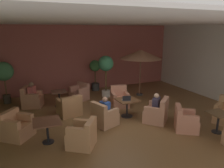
% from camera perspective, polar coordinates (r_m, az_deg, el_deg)
% --- Properties ---
extents(ground_plane, '(10.66, 9.12, 0.02)m').
position_cam_1_polar(ground_plane, '(7.91, 1.35, -9.82)').
color(ground_plane, brown).
extents(wall_back_brick, '(10.66, 0.08, 3.47)m').
position_cam_1_polar(wall_back_brick, '(11.57, -8.18, 6.82)').
color(wall_back_brick, '#994D43').
rests_on(wall_back_brick, ground_plane).
extents(ceiling_slab, '(10.66, 9.12, 0.06)m').
position_cam_1_polar(ceiling_slab, '(7.22, 1.52, 16.48)').
color(ceiling_slab, silver).
rests_on(ceiling_slab, wall_back_brick).
extents(cafe_table_front_left, '(0.79, 0.79, 0.68)m').
position_cam_1_polar(cafe_table_front_left, '(8.10, 4.06, -5.26)').
color(cafe_table_front_left, black).
rests_on(cafe_table_front_left, ground_plane).
extents(armchair_front_left_north, '(1.11, 1.10, 0.89)m').
position_cam_1_polar(armchair_front_left_north, '(7.88, 11.97, -7.64)').
color(armchair_front_left_north, tan).
rests_on(armchair_front_left_north, ground_plane).
extents(armchair_front_left_east, '(0.84, 0.85, 0.88)m').
position_cam_1_polar(armchair_front_left_east, '(9.21, 2.08, -4.06)').
color(armchair_front_left_east, tan).
rests_on(armchair_front_left_east, ground_plane).
extents(armchair_front_left_south, '(0.92, 0.92, 0.84)m').
position_cam_1_polar(armchair_front_left_south, '(7.44, -2.12, -8.75)').
color(armchair_front_left_south, tan).
rests_on(armchair_front_left_south, ground_plane).
extents(cafe_table_front_right, '(0.80, 0.80, 0.68)m').
position_cam_1_polar(cafe_table_front_right, '(6.54, -17.07, -10.51)').
color(cafe_table_front_right, black).
rests_on(cafe_table_front_right, ground_plane).
extents(armchair_front_right_north, '(1.06, 1.06, 0.84)m').
position_cam_1_polar(armchair_front_right_north, '(7.24, -24.25, -10.64)').
color(armchair_front_right_north, '#B67B53').
rests_on(armchair_front_right_north, ground_plane).
extents(armchair_front_right_east, '(0.99, 0.99, 0.81)m').
position_cam_1_polar(armchair_front_right_east, '(6.23, -7.95, -13.64)').
color(armchair_front_right_east, tan).
rests_on(armchair_front_right_east, ground_plane).
extents(cafe_table_mid_center, '(0.65, 0.65, 0.68)m').
position_cam_1_polar(cafe_table_mid_center, '(7.65, 26.72, -8.01)').
color(cafe_table_mid_center, black).
rests_on(cafe_table_mid_center, ground_plane).
extents(armchair_mid_center_north, '(0.98, 0.99, 0.82)m').
position_cam_1_polar(armchair_mid_center_north, '(7.49, 19.08, -9.45)').
color(armchair_mid_center_north, tan).
rests_on(armchair_mid_center_north, ground_plane).
extents(cafe_table_rear_right, '(0.67, 0.67, 0.68)m').
position_cam_1_polar(cafe_table_rear_right, '(9.42, -14.02, -3.03)').
color(cafe_table_rear_right, black).
rests_on(cafe_table_rear_right, ground_plane).
extents(armchair_rear_right_north, '(0.94, 0.94, 0.79)m').
position_cam_1_polar(armchair_rear_right_north, '(10.16, -8.67, -2.51)').
color(armchair_rear_right_north, tan).
rests_on(armchair_rear_right_north, ground_plane).
extents(armchair_rear_right_east, '(0.96, 0.92, 0.88)m').
position_cam_1_polar(armchair_rear_right_east, '(9.75, -20.75, -3.90)').
color(armchair_rear_right_east, '#B57656').
rests_on(armchair_rear_right_east, ground_plane).
extents(armchair_rear_right_south, '(0.92, 0.90, 0.82)m').
position_cam_1_polar(armchair_rear_right_south, '(8.44, -11.34, -6.19)').
color(armchair_rear_right_south, tan).
rests_on(armchair_rear_right_south, ground_plane).
extents(patio_umbrella_tall_red, '(2.07, 2.07, 2.29)m').
position_cam_1_polar(patio_umbrella_tall_red, '(10.48, 7.74, 7.86)').
color(patio_umbrella_tall_red, '#2D2D2D').
rests_on(patio_umbrella_tall_red, ground_plane).
extents(potted_tree_left_corner, '(0.60, 0.60, 1.65)m').
position_cam_1_polar(potted_tree_left_corner, '(11.47, -4.56, 3.45)').
color(potted_tree_left_corner, '#343533').
rests_on(potted_tree_left_corner, ground_plane).
extents(potted_tree_mid_left, '(0.83, 0.83, 1.88)m').
position_cam_1_polar(potted_tree_mid_left, '(10.43, -27.08, 2.57)').
color(potted_tree_mid_left, '#3A342B').
rests_on(potted_tree_mid_left, ground_plane).
extents(potted_tree_mid_right, '(0.75, 0.75, 2.03)m').
position_cam_1_polar(potted_tree_mid_right, '(10.26, -1.67, 4.57)').
color(potted_tree_mid_right, silver).
rests_on(potted_tree_mid_right, ground_plane).
extents(patron_blue_shirt, '(0.32, 0.40, 0.59)m').
position_cam_1_polar(patron_blue_shirt, '(7.33, -1.90, -5.97)').
color(patron_blue_shirt, '#2A4A9B').
rests_on(patron_blue_shirt, ground_plane).
extents(patron_by_window, '(0.36, 0.43, 0.63)m').
position_cam_1_polar(patron_by_window, '(9.62, -20.72, -1.65)').
color(patron_by_window, '#AE4E48').
rests_on(patron_by_window, ground_plane).
extents(patron_with_friend, '(0.41, 0.40, 0.62)m').
position_cam_1_polar(patron_with_friend, '(7.75, 11.79, -4.92)').
color(patron_with_friend, '#353045').
rests_on(patron_with_friend, ground_plane).
extents(iced_drink_cup, '(0.08, 0.08, 0.11)m').
position_cam_1_polar(iced_drink_cup, '(8.04, 4.75, -3.79)').
color(iced_drink_cup, white).
rests_on(iced_drink_cup, cafe_table_front_left).
extents(open_laptop, '(0.37, 0.32, 0.20)m').
position_cam_1_polar(open_laptop, '(7.91, 3.89, -4.10)').
color(open_laptop, '#9EA0A5').
rests_on(open_laptop, cafe_table_front_left).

